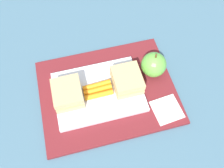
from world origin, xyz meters
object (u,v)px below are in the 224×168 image
(food_tray, at_px, (98,92))
(carrot_sticks_bundle, at_px, (98,90))
(apple, at_px, (154,65))
(sandwich_half_right, at_px, (127,80))
(paper_napkin, at_px, (167,110))
(sandwich_half_left, at_px, (68,94))

(food_tray, height_order, carrot_sticks_bundle, carrot_sticks_bundle)
(carrot_sticks_bundle, relative_size, apple, 0.96)
(sandwich_half_right, xyz_separation_m, paper_napkin, (0.08, -0.09, -0.03))
(food_tray, relative_size, carrot_sticks_bundle, 3.00)
(sandwich_half_left, relative_size, carrot_sticks_bundle, 1.04)
(sandwich_half_left, distance_m, apple, 0.24)
(food_tray, height_order, sandwich_half_left, sandwich_half_left)
(food_tray, height_order, paper_napkin, food_tray)
(sandwich_half_left, bearing_deg, sandwich_half_right, 0.00)
(sandwich_half_left, distance_m, paper_napkin, 0.26)
(carrot_sticks_bundle, distance_m, apple, 0.17)
(carrot_sticks_bundle, height_order, paper_napkin, carrot_sticks_bundle)
(sandwich_half_right, distance_m, paper_napkin, 0.13)
(food_tray, distance_m, sandwich_half_right, 0.08)
(apple, bearing_deg, paper_napkin, -90.38)
(carrot_sticks_bundle, bearing_deg, sandwich_half_left, 179.38)
(food_tray, xyz_separation_m, sandwich_half_right, (0.08, 0.00, 0.03))
(sandwich_half_left, distance_m, sandwich_half_right, 0.16)
(sandwich_half_left, relative_size, sandwich_half_right, 1.00)
(food_tray, xyz_separation_m, apple, (0.16, 0.03, 0.03))
(sandwich_half_right, height_order, apple, apple)
(apple, relative_size, paper_napkin, 1.14)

